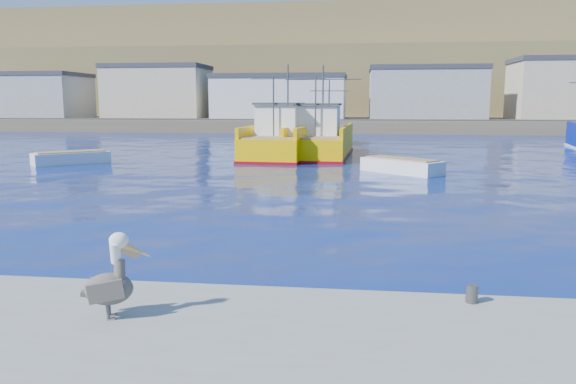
{
  "coord_description": "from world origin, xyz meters",
  "views": [
    {
      "loc": [
        1.08,
        -12.65,
        3.79
      ],
      "look_at": [
        -0.94,
        3.42,
        1.21
      ],
      "focal_mm": 35.0,
      "sensor_mm": 36.0,
      "label": 1
    }
  ],
  "objects_px": {
    "trawler_yellow_b": "(320,141)",
    "pelican": "(111,282)",
    "skiff_left": "(71,159)",
    "skiff_mid": "(401,167)",
    "trawler_yellow_a": "(284,141)",
    "boat_orange": "(329,134)"
  },
  "relations": [
    {
      "from": "trawler_yellow_a",
      "to": "boat_orange",
      "type": "relative_size",
      "value": 1.74
    },
    {
      "from": "trawler_yellow_a",
      "to": "skiff_mid",
      "type": "distance_m",
      "value": 11.65
    },
    {
      "from": "trawler_yellow_b",
      "to": "pelican",
      "type": "distance_m",
      "value": 32.56
    },
    {
      "from": "pelican",
      "to": "skiff_left",
      "type": "bearing_deg",
      "value": 119.34
    },
    {
      "from": "trawler_yellow_b",
      "to": "skiff_left",
      "type": "bearing_deg",
      "value": -153.93
    },
    {
      "from": "skiff_mid",
      "to": "trawler_yellow_b",
      "type": "bearing_deg",
      "value": 118.25
    },
    {
      "from": "trawler_yellow_a",
      "to": "skiff_left",
      "type": "height_order",
      "value": "trawler_yellow_a"
    },
    {
      "from": "trawler_yellow_a",
      "to": "skiff_mid",
      "type": "bearing_deg",
      "value": -48.85
    },
    {
      "from": "trawler_yellow_b",
      "to": "pelican",
      "type": "relative_size",
      "value": 8.84
    },
    {
      "from": "skiff_left",
      "to": "skiff_mid",
      "type": "bearing_deg",
      "value": -5.82
    },
    {
      "from": "pelican",
      "to": "trawler_yellow_b",
      "type": "bearing_deg",
      "value": 88.26
    },
    {
      "from": "boat_orange",
      "to": "skiff_left",
      "type": "height_order",
      "value": "boat_orange"
    },
    {
      "from": "trawler_yellow_b",
      "to": "boat_orange",
      "type": "distance_m",
      "value": 12.0
    },
    {
      "from": "trawler_yellow_a",
      "to": "skiff_left",
      "type": "distance_m",
      "value": 14.25
    },
    {
      "from": "skiff_left",
      "to": "pelican",
      "type": "distance_m",
      "value": 28.86
    },
    {
      "from": "trawler_yellow_b",
      "to": "skiff_mid",
      "type": "bearing_deg",
      "value": -61.75
    },
    {
      "from": "skiff_mid",
      "to": "skiff_left",
      "type": "bearing_deg",
      "value": 174.18
    },
    {
      "from": "skiff_mid",
      "to": "pelican",
      "type": "relative_size",
      "value": 3.32
    },
    {
      "from": "trawler_yellow_a",
      "to": "skiff_left",
      "type": "bearing_deg",
      "value": -151.92
    },
    {
      "from": "trawler_yellow_b",
      "to": "pelican",
      "type": "xyz_separation_m",
      "value": [
        -0.99,
        -32.55,
        0.01
      ]
    },
    {
      "from": "trawler_yellow_b",
      "to": "skiff_mid",
      "type": "distance_m",
      "value": 10.76
    },
    {
      "from": "skiff_mid",
      "to": "pelican",
      "type": "bearing_deg",
      "value": -104.74
    }
  ]
}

